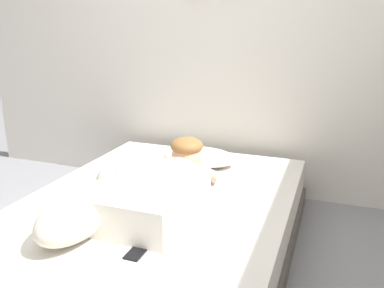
{
  "coord_description": "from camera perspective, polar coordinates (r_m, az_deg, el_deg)",
  "views": [
    {
      "loc": [
        0.89,
        -1.46,
        1.25
      ],
      "look_at": [
        0.12,
        0.63,
        0.59
      ],
      "focal_mm": 37.25,
      "sensor_mm": 36.0,
      "label": 1
    }
  ],
  "objects": [
    {
      "name": "person_lying",
      "position": [
        2.12,
        -4.25,
        -5.83
      ],
      "size": [
        0.43,
        0.92,
        0.27
      ],
      "color": "silver",
      "rests_on": "bed"
    },
    {
      "name": "bed",
      "position": [
        2.27,
        -5.15,
        -12.11
      ],
      "size": [
        1.45,
        2.02,
        0.34
      ],
      "color": "#4C4742",
      "rests_on": "ground"
    },
    {
      "name": "cell_phone",
      "position": [
        1.75,
        -7.78,
        -14.98
      ],
      "size": [
        0.07,
        0.14,
        0.01
      ],
      "primitive_type": "cube",
      "color": "black",
      "rests_on": "bed"
    },
    {
      "name": "pillow",
      "position": [
        2.73,
        1.0,
        -1.81
      ],
      "size": [
        0.52,
        0.32,
        0.11
      ],
      "primitive_type": "ellipsoid",
      "color": "white",
      "rests_on": "bed"
    },
    {
      "name": "back_wall",
      "position": [
        3.07,
        3.53,
        16.47
      ],
      "size": [
        4.24,
        0.12,
        2.5
      ],
      "color": "silver",
      "rests_on": "ground"
    },
    {
      "name": "dog",
      "position": [
        1.9,
        -15.51,
        -9.29
      ],
      "size": [
        0.26,
        0.57,
        0.21
      ],
      "color": "beige",
      "rests_on": "bed"
    },
    {
      "name": "coffee_cup",
      "position": [
        2.4,
        1.67,
        -4.85
      ],
      "size": [
        0.12,
        0.09,
        0.07
      ],
      "color": "teal",
      "rests_on": "bed"
    }
  ]
}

